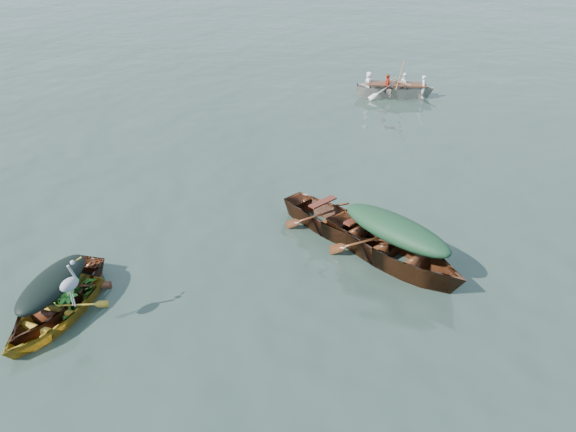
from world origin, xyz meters
name	(u,v)px	position (x,y,z in m)	size (l,w,h in m)	color
ground	(300,266)	(0.00, 0.00, 0.00)	(140.00, 140.00, 0.00)	#2D3F35
yellow_dinghy	(54,323)	(-3.02, -4.10, 0.00)	(1.33, 3.07, 0.82)	gold
dark_covered_boat	(58,309)	(-3.31, -3.77, 0.00)	(1.36, 3.65, 0.91)	#532413
green_tarp_boat	(392,264)	(1.69, 1.16, 0.00)	(1.57, 5.03, 1.22)	#4D2612
open_wooden_boat	(339,235)	(0.11, 1.65, 0.00)	(1.44, 4.62, 1.09)	#502114
rowed_boat	(395,97)	(-2.90, 12.70, 0.00)	(1.33, 4.43, 1.06)	silver
dark_tarp_cover	(52,282)	(-3.31, -3.77, 0.65)	(0.75, 2.01, 0.40)	black
green_tarp_cover	(396,230)	(1.69, 1.16, 0.87)	(0.86, 2.77, 0.52)	#183A20
thwart_benches	(340,214)	(0.11, 1.65, 0.57)	(0.86, 2.31, 0.04)	#4E1C12
heron	(71,291)	(-2.49, -3.94, 0.87)	(0.28, 0.40, 0.92)	#A0A1A8
dinghy_weeds	(67,277)	(-3.10, -3.55, 0.71)	(0.70, 0.90, 0.60)	#1E651A
rowers	(397,75)	(-2.90, 12.70, 0.91)	(1.20, 3.10, 0.76)	silver
oars	(396,84)	(-2.90, 12.70, 0.56)	(2.60, 0.60, 0.06)	brown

